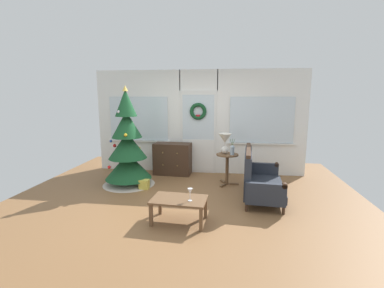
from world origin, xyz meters
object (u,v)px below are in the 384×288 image
object	(u,v)px
side_table	(227,163)
coffee_table	(179,202)
dresser_cabinet	(173,159)
wine_glass	(190,192)
flower_vase	(232,149)
gift_box	(144,184)
settee_sofa	(258,179)
christmas_tree	(128,150)
table_lamp	(225,141)

from	to	relation	value
side_table	coffee_table	xyz separation A→B (m)	(-0.71, -1.91, -0.16)
dresser_cabinet	wine_glass	distance (m)	2.74
flower_vase	gift_box	size ratio (longest dim) A/B	1.82
dresser_cabinet	coffee_table	xyz separation A→B (m)	(0.64, -2.55, -0.06)
settee_sofa	wine_glass	distance (m)	1.70
christmas_tree	dresser_cabinet	world-z (taller)	christmas_tree
coffee_table	wine_glass	distance (m)	0.27
flower_vase	gift_box	distance (m)	2.00
side_table	gift_box	bearing A→B (deg)	-163.35
side_table	coffee_table	distance (m)	2.05
dresser_cabinet	table_lamp	bearing A→B (deg)	-24.73
settee_sofa	side_table	world-z (taller)	settee_sofa
settee_sofa	gift_box	bearing A→B (deg)	175.14
table_lamp	christmas_tree	bearing A→B (deg)	-171.65
dresser_cabinet	flower_vase	size ratio (longest dim) A/B	2.64
table_lamp	wine_glass	world-z (taller)	table_lamp
coffee_table	flower_vase	bearing A→B (deg)	66.46
table_lamp	wine_glass	xyz separation A→B (m)	(-0.47, -2.02, -0.45)
christmas_tree	settee_sofa	xyz separation A→B (m)	(2.74, -0.44, -0.40)
table_lamp	wine_glass	size ratio (longest dim) A/B	2.26
table_lamp	dresser_cabinet	bearing A→B (deg)	155.27
settee_sofa	flower_vase	bearing A→B (deg)	127.03
settee_sofa	coffee_table	distance (m)	1.77
dresser_cabinet	wine_glass	xyz separation A→B (m)	(0.82, -2.61, 0.13)
settee_sofa	flower_vase	xyz separation A→B (m)	(-0.49, 0.65, 0.43)
dresser_cabinet	coffee_table	size ratio (longest dim) A/B	1.06
table_lamp	gift_box	bearing A→B (deg)	-161.53
side_table	coffee_table	size ratio (longest dim) A/B	0.79
christmas_tree	dresser_cabinet	xyz separation A→B (m)	(0.80, 0.90, -0.38)
gift_box	christmas_tree	bearing A→B (deg)	149.92
flower_vase	wine_glass	size ratio (longest dim) A/B	1.79
christmas_tree	flower_vase	world-z (taller)	christmas_tree
side_table	flower_vase	bearing A→B (deg)	-30.96
christmas_tree	settee_sofa	world-z (taller)	christmas_tree
flower_vase	coffee_table	bearing A→B (deg)	-113.54
wine_glass	christmas_tree	bearing A→B (deg)	133.41
wine_glass	flower_vase	bearing A→B (deg)	71.87
coffee_table	wine_glass	world-z (taller)	wine_glass
flower_vase	wine_glass	xyz separation A→B (m)	(-0.63, -1.92, -0.28)
christmas_tree	side_table	bearing A→B (deg)	7.07
dresser_cabinet	table_lamp	xyz separation A→B (m)	(1.29, -0.59, 0.58)
settee_sofa	table_lamp	world-z (taller)	table_lamp
settee_sofa	side_table	bearing A→B (deg)	129.74
table_lamp	flower_vase	bearing A→B (deg)	-32.01
gift_box	coffee_table	bearing A→B (deg)	-54.19
flower_vase	settee_sofa	bearing A→B (deg)	-52.97
side_table	flower_vase	size ratio (longest dim) A/B	1.96
christmas_tree	side_table	distance (m)	2.18
flower_vase	coffee_table	size ratio (longest dim) A/B	0.40
dresser_cabinet	side_table	distance (m)	1.49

